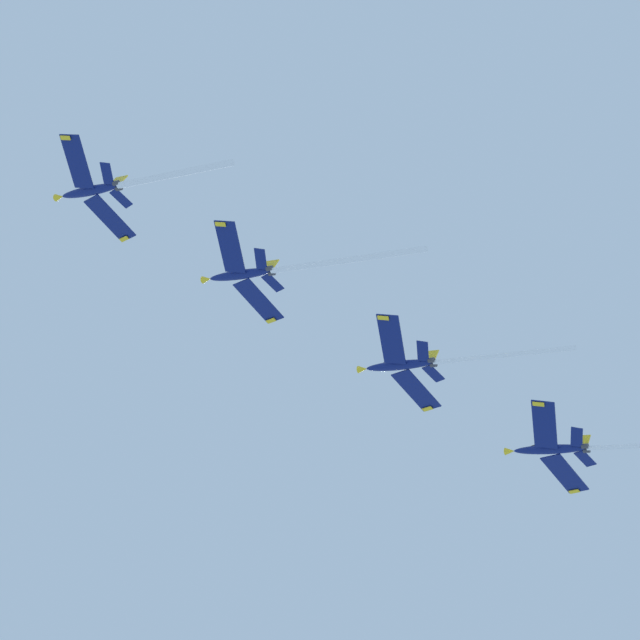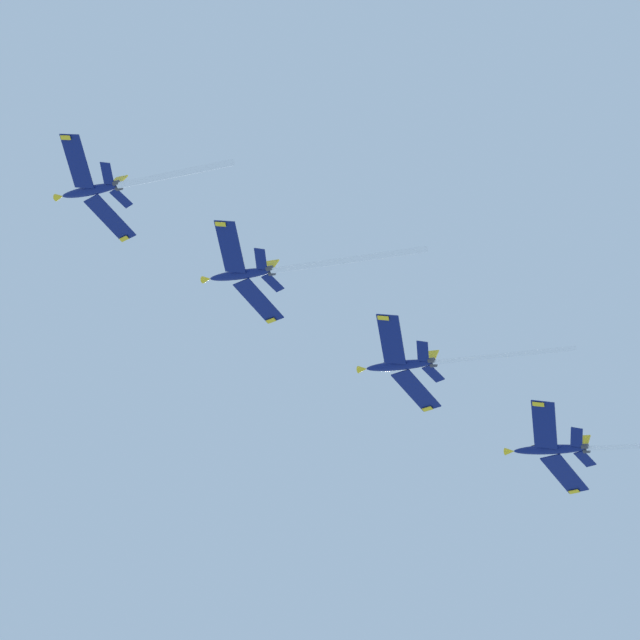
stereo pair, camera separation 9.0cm
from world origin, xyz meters
The scene contains 4 objects.
jet_lead centered at (19.20, 13.85, 159.58)m, with size 22.50×28.35×15.45m.
jet_second centered at (26.32, -11.72, 152.82)m, with size 24.82×32.12×17.03m.
jet_third centered at (35.61, -36.06, 146.49)m, with size 23.18×28.80×15.02m.
jet_fourth centered at (41.68, -62.01, 138.22)m, with size 26.05×33.61×17.53m.
Camera 2 is at (-58.88, -5.13, 1.99)m, focal length 63.25 mm.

